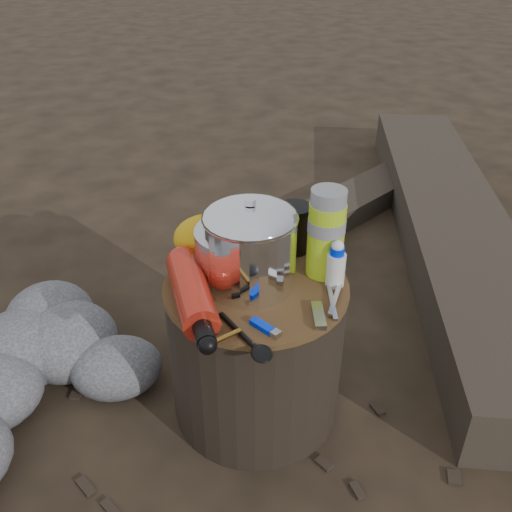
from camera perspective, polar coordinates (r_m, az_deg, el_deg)
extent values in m
plane|color=#2D2318|center=(1.59, 0.00, -14.77)|extent=(60.00, 60.00, 0.00)
cylinder|color=black|center=(1.45, 0.00, -9.37)|extent=(0.44, 0.44, 0.40)
cube|color=#312921|center=(2.34, 19.08, 3.06)|extent=(0.93, 2.16, 0.18)
cube|color=#312921|center=(2.55, 10.41, 5.71)|extent=(1.02, 0.78, 0.09)
cylinder|color=silver|center=(1.32, -1.61, 0.23)|extent=(0.21, 0.21, 0.13)
cylinder|color=white|center=(1.27, -0.57, 1.11)|extent=(0.21, 0.21, 0.21)
cylinder|color=#A9D31A|center=(1.32, 7.12, 2.30)|extent=(0.09, 0.09, 0.22)
cylinder|color=black|center=(1.43, 3.89, 2.81)|extent=(0.08, 0.08, 0.12)
ellipsoid|color=gold|center=(1.40, -5.04, 1.91)|extent=(0.16, 0.13, 0.11)
cube|color=#0F0D5B|center=(1.45, -1.34, 3.27)|extent=(0.10, 0.03, 0.12)
cube|color=#0028F4|center=(1.19, 0.67, -7.12)|extent=(0.06, 0.07, 0.01)
cube|color=#B3B3B8|center=(1.23, 6.37, -6.02)|extent=(0.04, 0.09, 0.01)
cylinder|color=silver|center=(1.31, 8.13, -0.97)|extent=(0.04, 0.04, 0.10)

